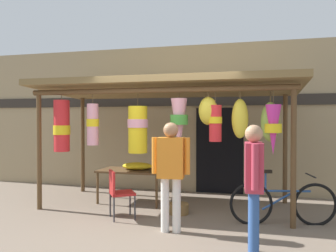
# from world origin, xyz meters

# --- Properties ---
(ground_plane) EXTENTS (30.00, 30.00, 0.00)m
(ground_plane) POSITION_xyz_m (0.00, 0.00, 0.00)
(ground_plane) COLOR #756656
(shop_facade) EXTENTS (12.18, 0.29, 3.50)m
(shop_facade) POSITION_xyz_m (0.00, 2.50, 1.75)
(shop_facade) COLOR #9E8966
(shop_facade) RESTS_ON ground_plane
(market_stall_canopy) EXTENTS (5.11, 2.20, 2.48)m
(market_stall_canopy) POSITION_xyz_m (-0.18, 0.67, 2.11)
(market_stall_canopy) COLOR brown
(market_stall_canopy) RESTS_ON ground_plane
(display_table) EXTENTS (1.36, 0.75, 0.68)m
(display_table) POSITION_xyz_m (-1.01, 1.01, 0.61)
(display_table) COLOR brown
(display_table) RESTS_ON ground_plane
(flower_heap_on_table) EXTENTS (0.64, 0.45, 0.15)m
(flower_heap_on_table) POSITION_xyz_m (-0.91, 1.06, 0.75)
(flower_heap_on_table) COLOR yellow
(flower_heap_on_table) RESTS_ON display_table
(folding_chair) EXTENTS (0.56, 0.56, 0.84)m
(folding_chair) POSITION_xyz_m (-0.83, -0.17, 0.50)
(folding_chair) COLOR #AD1E1E
(folding_chair) RESTS_ON ground_plane
(wicker_basket_by_table) EXTENTS (0.37, 0.37, 0.19)m
(wicker_basket_by_table) POSITION_xyz_m (0.12, 0.39, 0.10)
(wicker_basket_by_table) COLOR brown
(wicker_basket_by_table) RESTS_ON ground_plane
(parked_bicycle) EXTENTS (1.72, 0.51, 0.92)m
(parked_bicycle) POSITION_xyz_m (1.92, 0.21, 0.35)
(parked_bicycle) COLOR black
(parked_bicycle) RESTS_ON ground_plane
(vendor_in_orange) EXTENTS (0.25, 0.59, 1.66)m
(vendor_in_orange) POSITION_xyz_m (1.47, -1.23, 0.98)
(vendor_in_orange) COLOR #2D5193
(vendor_in_orange) RESTS_ON ground_plane
(customer_foreground) EXTENTS (0.59, 0.25, 1.68)m
(customer_foreground) POSITION_xyz_m (0.23, -0.62, 0.99)
(customer_foreground) COLOR silver
(customer_foreground) RESTS_ON ground_plane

